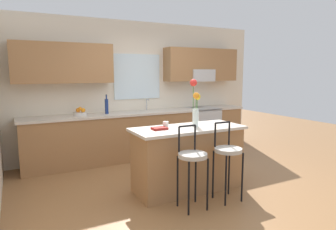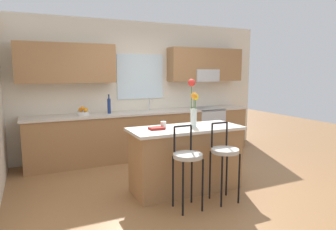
# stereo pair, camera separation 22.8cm
# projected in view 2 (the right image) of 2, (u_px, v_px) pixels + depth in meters

# --- Properties ---
(ground_plane) EXTENTS (14.00, 14.00, 0.00)m
(ground_plane) POSITION_uv_depth(u_px,v_px,m) (186.00, 184.00, 4.53)
(ground_plane) COLOR olive
(back_wall_assembly) EXTENTS (5.60, 0.50, 2.70)m
(back_wall_assembly) POSITION_uv_depth(u_px,v_px,m) (142.00, 81.00, 6.11)
(back_wall_assembly) COLOR beige
(back_wall_assembly) RESTS_ON ground
(counter_run) EXTENTS (4.56, 0.64, 0.92)m
(counter_run) POSITION_uv_depth(u_px,v_px,m) (146.00, 134.00, 5.99)
(counter_run) COLOR #996B42
(counter_run) RESTS_ON ground
(sink_faucet) EXTENTS (0.02, 0.13, 0.23)m
(sink_faucet) POSITION_uv_depth(u_px,v_px,m) (150.00, 103.00, 6.09)
(sink_faucet) COLOR #B7BABC
(sink_faucet) RESTS_ON counter_run
(oven_range) EXTENTS (0.60, 0.64, 0.92)m
(oven_range) POSITION_uv_depth(u_px,v_px,m) (206.00, 129.00, 6.55)
(oven_range) COLOR #B7BABC
(oven_range) RESTS_ON ground
(kitchen_island) EXTENTS (1.62, 0.68, 0.92)m
(kitchen_island) POSITION_uv_depth(u_px,v_px,m) (186.00, 158.00, 4.29)
(kitchen_island) COLOR #996B42
(kitchen_island) RESTS_ON ground
(bar_stool_near) EXTENTS (0.36, 0.36, 1.04)m
(bar_stool_near) POSITION_uv_depth(u_px,v_px,m) (187.00, 159.00, 3.65)
(bar_stool_near) COLOR black
(bar_stool_near) RESTS_ON ground
(bar_stool_middle) EXTENTS (0.36, 0.36, 1.04)m
(bar_stool_middle) POSITION_uv_depth(u_px,v_px,m) (225.00, 154.00, 3.88)
(bar_stool_middle) COLOR black
(bar_stool_middle) RESTS_ON ground
(flower_vase) EXTENTS (0.14, 0.17, 0.68)m
(flower_vase) POSITION_uv_depth(u_px,v_px,m) (193.00, 103.00, 4.21)
(flower_vase) COLOR silver
(flower_vase) RESTS_ON kitchen_island
(mug_ceramic) EXTENTS (0.08, 0.08, 0.09)m
(mug_ceramic) POSITION_uv_depth(u_px,v_px,m) (163.00, 125.00, 4.17)
(mug_ceramic) COLOR silver
(mug_ceramic) RESTS_ON kitchen_island
(cookbook) EXTENTS (0.20, 0.15, 0.03)m
(cookbook) POSITION_uv_depth(u_px,v_px,m) (157.00, 128.00, 4.06)
(cookbook) COLOR maroon
(cookbook) RESTS_ON kitchen_island
(fruit_bowl_oranges) EXTENTS (0.24, 0.24, 0.16)m
(fruit_bowl_oranges) POSITION_uv_depth(u_px,v_px,m) (83.00, 112.00, 5.42)
(fruit_bowl_oranges) COLOR silver
(fruit_bowl_oranges) RESTS_ON counter_run
(bottle_olive_oil) EXTENTS (0.06, 0.06, 0.36)m
(bottle_olive_oil) POSITION_uv_depth(u_px,v_px,m) (109.00, 106.00, 5.60)
(bottle_olive_oil) COLOR navy
(bottle_olive_oil) RESTS_ON counter_run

